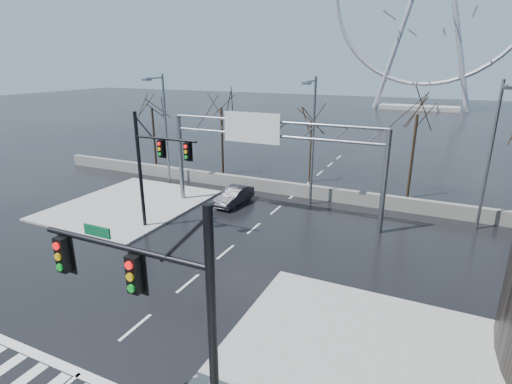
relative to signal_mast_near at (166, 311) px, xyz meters
The scene contains 15 objects.
ground 8.15m from the signal_mast_near, 141.85° to the left, with size 260.00×260.00×0.00m, color black.
sidewalk_right_ext 9.12m from the signal_mast_near, 51.18° to the left, with size 12.00×10.00×0.15m, color gray.
sidewalk_far 23.25m from the signal_mast_near, 135.18° to the left, with size 10.00×12.00×0.15m, color gray.
barrier_wall 24.96m from the signal_mast_near, 102.07° to the left, with size 52.00×0.50×1.10m, color slate.
signal_mast_near is the anchor object (origin of this frame).
signal_mast_far 17.03m from the signal_mast_near, 130.26° to the left, with size 4.72×0.41×8.00m.
sign_gantry 19.79m from the signal_mast_near, 106.19° to the left, with size 16.36×0.40×7.60m.
streetlight_left 28.07m from the signal_mast_near, 127.67° to the left, with size 0.50×2.55×10.00m.
streetlight_mid 22.44m from the signal_mast_near, 98.05° to the left, with size 0.50×2.55×10.00m.
streetlight_right 23.92m from the signal_mast_near, 68.25° to the left, with size 0.50×2.55×10.00m.
tree_far_left 36.36m from the signal_mast_near, 129.53° to the left, with size 3.50×3.50×7.00m.
tree_left 30.98m from the signal_mast_near, 117.18° to the left, with size 3.75×3.75×7.50m.
tree_center 29.00m from the signal_mast_near, 100.21° to the left, with size 3.25×3.25×6.50m.
tree_right 27.84m from the signal_mast_near, 82.02° to the left, with size 3.90×3.90×7.80m.
car 22.15m from the signal_mast_near, 113.70° to the left, with size 1.47×4.23×1.39m, color black.
Camera 1 is at (11.00, -11.05, 10.99)m, focal length 28.00 mm.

